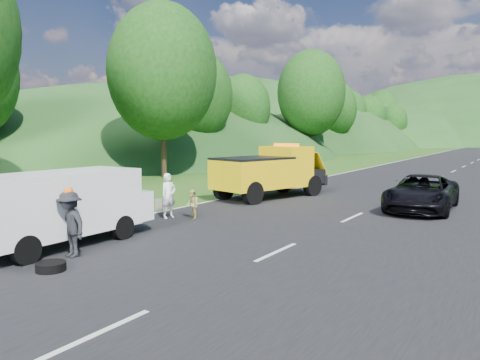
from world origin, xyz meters
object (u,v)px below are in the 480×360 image
Objects in this scene: woman at (169,218)px; child at (192,219)px; tow_truck at (270,172)px; worker at (71,258)px; white_van at (60,205)px; spare_tire at (51,272)px; suitcase at (160,205)px; passing_suv at (421,211)px.

woman is 1.54× the size of child.
tow_truck is 12.39m from worker.
tow_truck is at bearing 88.41° from white_van.
spare_tire is at bearing -42.08° from white_van.
worker is at bearing -51.22° from child.
suitcase is at bearing -163.15° from child.
suitcase is at bearing 114.76° from spare_tire.
woman is at bearing 112.26° from worker.
worker is 2.49× the size of spare_tire.
woman reaches higher than child.
passing_suv is at bearing 57.81° from white_van.
worker is (1.23, -0.63, -1.19)m from white_van.
suitcase is 0.10× the size of passing_suv.
tow_truck is at bearing 7.42° from woman.
spare_tire is 0.13× the size of passing_suv.
child is 0.63× the size of worker.
passing_suv is at bearing 70.75° from worker.
child is at bearing 100.42° from spare_tire.
child is at bearing -15.64° from suitcase.
passing_suv is (5.44, 13.36, 0.00)m from spare_tire.
woman is (-0.54, -6.79, -1.29)m from tow_truck.
suitcase is (-1.84, -5.87, -1.02)m from tow_truck.
tow_truck is 1.25× the size of passing_suv.
child is (0.87, 0.31, 0.00)m from woman.
suitcase is 10.67m from passing_suv.
suitcase is at bearing -92.63° from tow_truck.
tow_truck is 7.14m from passing_suv.
white_van is 13.84m from passing_suv.
tow_truck reaches higher than worker.
worker is (0.64, -5.80, 0.00)m from child.
child is (0.33, -6.48, -1.29)m from tow_truck.
worker is 7.00m from suitcase.
woman is at bearing 92.93° from white_van.
suitcase is at bearing 66.81° from woman.
suitcase is 0.77× the size of spare_tire.
passing_suv is at bearing -35.89° from woman.
woman is (-0.27, 4.86, -1.19)m from white_van.
woman is 3.16× the size of suitcase.
white_van is 2.75m from spare_tire.
white_van is (-0.27, -11.65, -0.10)m from tow_truck.
tow_truck is at bearing 101.41° from worker.
woman reaches higher than suitcase.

